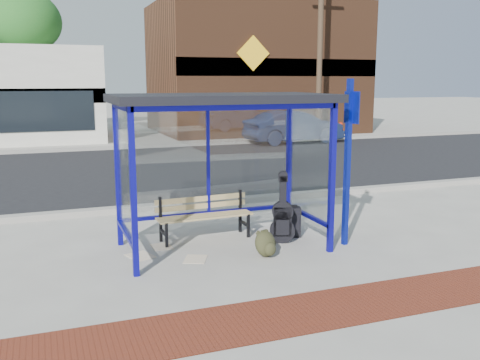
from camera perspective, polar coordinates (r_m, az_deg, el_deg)
name	(u,v)px	position (r m, az deg, el deg)	size (l,w,h in m)	color
ground	(223,248)	(8.56, -1.83, -7.26)	(120.00, 120.00, 0.00)	#B2ADA0
brick_paver_strip	(296,314)	(6.31, 5.98, -13.99)	(60.00, 1.00, 0.01)	maroon
curb_near	(178,205)	(11.23, -6.58, -2.66)	(60.00, 0.25, 0.12)	gray
street_asphalt	(137,170)	(16.15, -10.96, 1.07)	(60.00, 10.00, 0.00)	black
curb_far	(114,148)	(21.14, -13.30, 3.36)	(60.00, 0.25, 0.12)	gray
far_sidewalk	(108,144)	(23.02, -13.90, 3.77)	(60.00, 4.00, 0.01)	#B2ADA0
bus_shelter	(221,117)	(8.23, -2.08, 6.73)	(3.30, 1.80, 2.42)	#0F0D96
storefront_brown	(254,69)	(28.28, 1.56, 11.78)	(10.00, 7.08, 6.40)	#59331E
tree_mid	(25,23)	(29.86, -21.98, 15.31)	(3.60, 3.60, 7.03)	#4C3826
tree_right	(302,32)	(33.46, 6.66, 15.40)	(3.60, 3.60, 7.03)	#4C3826
utility_pole_east	(320,45)	(24.14, 8.52, 14.02)	(1.60, 0.24, 8.00)	#4C3826
bench	(204,214)	(8.96, -3.88, -3.61)	(1.62, 0.47, 0.76)	black
guitar_bag	(282,218)	(8.75, 4.56, -4.10)	(0.42, 0.26, 1.12)	black
suitcase	(291,222)	(9.13, 5.46, -4.47)	(0.37, 0.29, 0.56)	black
backpack	(266,244)	(8.11, 2.78, -6.87)	(0.39, 0.36, 0.41)	#2B2C18
sign_post	(348,153)	(8.60, 11.46, 2.80)	(0.13, 0.33, 2.65)	#0D1B96
newspaper_a	(141,256)	(8.31, -10.56, -7.97)	(0.42, 0.34, 0.01)	white
newspaper_b	(196,259)	(8.07, -4.77, -8.41)	(0.40, 0.32, 0.01)	white
newspaper_c	(162,247)	(8.71, -8.33, -7.05)	(0.39, 0.31, 0.01)	white
parked_car	(294,127)	(22.68, 5.78, 5.66)	(1.46, 4.18, 1.38)	#1B284C
fire_hydrant	(340,130)	(24.80, 10.66, 5.30)	(0.34, 0.22, 0.75)	red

